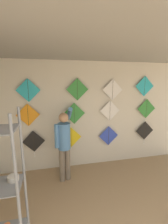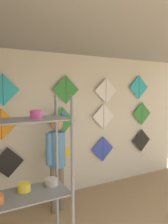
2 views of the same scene
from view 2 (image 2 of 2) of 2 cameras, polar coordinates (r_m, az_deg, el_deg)
back_panel at (r=4.57m, az=-0.63°, el=-3.02°), size 5.53×0.06×2.80m
ceiling_slab at (r=3.17m, az=15.22°, el=18.96°), size 5.53×4.24×0.04m
shelf_rack at (r=1.96m, az=-18.24°, el=-21.82°), size 0.94×0.38×2.03m
shopkeeper at (r=3.82m, az=-7.14°, el=-11.22°), size 0.42×0.66×1.74m
kite_0 at (r=4.14m, az=-19.26°, el=-12.68°), size 0.55×0.04×0.69m
kite_1 at (r=4.36m, az=-6.82°, el=-10.75°), size 0.55×0.01×0.55m
kite_2 at (r=4.85m, az=4.94°, el=-9.57°), size 0.55×0.01×0.55m
kite_3 at (r=5.52m, az=14.75°, el=-7.43°), size 0.55×0.04×0.69m
kite_4 at (r=3.97m, az=-20.82°, el=-3.03°), size 0.55×0.01×0.55m
kite_5 at (r=4.27m, az=-5.74°, el=-2.34°), size 0.55×0.01×0.55m
kite_6 at (r=4.72m, az=5.15°, el=-1.20°), size 0.55×0.01×0.55m
kite_7 at (r=5.41m, az=14.88°, el=-0.40°), size 0.55×0.01×0.55m
kite_8 at (r=3.94m, az=-20.43°, el=5.46°), size 0.55×0.01×0.55m
kite_9 at (r=4.27m, az=-4.74°, el=5.83°), size 0.55×0.01×0.55m
kite_10 at (r=4.72m, az=5.75°, el=5.54°), size 0.55×0.01×0.55m
kite_11 at (r=5.31m, az=14.16°, el=6.32°), size 0.55×0.01×0.55m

